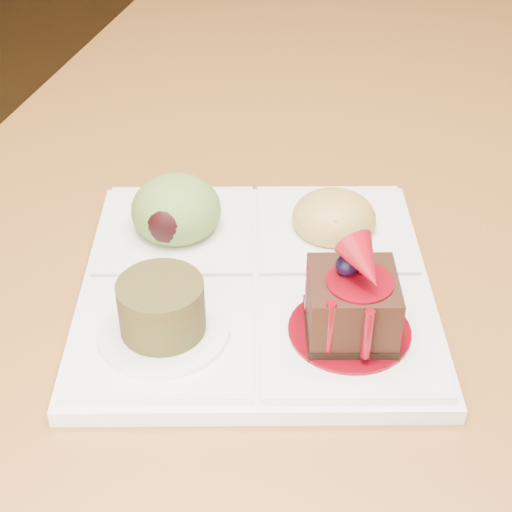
# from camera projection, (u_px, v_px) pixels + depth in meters

# --- Properties ---
(dining_table) EXTENTS (1.00, 1.80, 0.75)m
(dining_table) POSITION_uv_depth(u_px,v_px,m) (496.00, 244.00, 0.74)
(dining_table) COLOR #9D5E28
(dining_table) RESTS_ON ground
(sampler_plate) EXTENTS (0.31, 0.31, 0.10)m
(sampler_plate) POSITION_uv_depth(u_px,v_px,m) (253.00, 270.00, 0.57)
(sampler_plate) COLOR white
(sampler_plate) RESTS_ON dining_table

